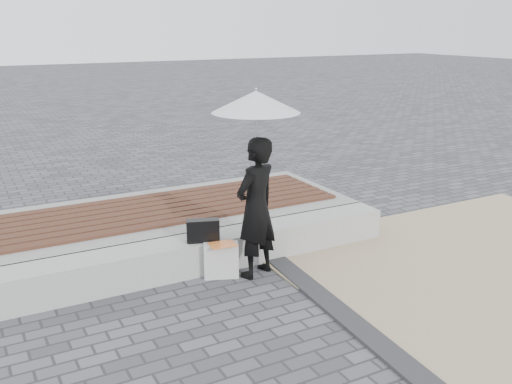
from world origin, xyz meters
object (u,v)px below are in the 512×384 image
Objects in this scene: parasol at (256,102)px; handbag at (203,231)px; seating_ledge at (203,253)px; canvas_tote at (221,260)px; woman at (256,208)px.

handbag is at bearing 149.59° from parasol.
seating_ledge is 0.33m from canvas_tote.
seating_ledge is 4.08× the size of parasol.
canvas_tote is at bearing -73.43° from seating_ledge.
seating_ledge is 0.90m from woman.
parasol is at bearing -42.73° from seating_ledge.
parasol reaches higher than canvas_tote.
woman is at bearing -42.73° from seating_ledge.
canvas_tote is (0.14, -0.18, -0.33)m from handbag.
parasol is at bearing 53.06° from woman.
seating_ledge is 0.36m from handbag.
woman is 3.94× the size of canvas_tote.
handbag is at bearing 148.96° from canvas_tote.
handbag is at bearing -53.31° from woman.
woman is at bearing -11.79° from handbag.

